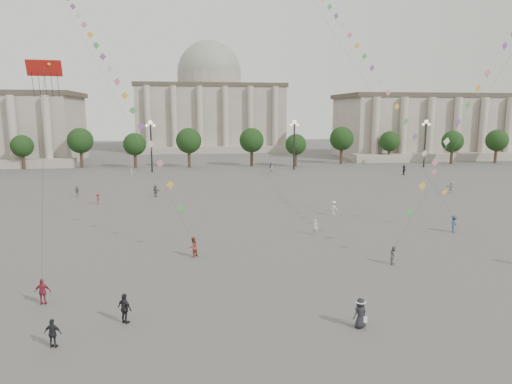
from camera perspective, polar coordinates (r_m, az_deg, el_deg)
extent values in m
plane|color=#52504E|center=(29.41, 7.23, -14.77)|extent=(360.00, 360.00, 0.00)
cube|color=gray|center=(146.21, 26.14, 7.27)|extent=(80.00, 22.00, 16.00)
cube|color=#463E33|center=(146.21, 26.40, 10.63)|extent=(81.60, 22.44, 1.20)
cube|color=gray|center=(136.07, 28.99, 3.95)|extent=(84.00, 4.00, 2.00)
cube|color=gray|center=(155.88, -5.75, 9.06)|extent=(46.00, 30.00, 20.00)
cube|color=#463E33|center=(156.09, -5.82, 12.95)|extent=(46.92, 30.60, 1.20)
cube|color=gray|center=(139.34, -5.35, 5.26)|extent=(48.30, 4.00, 2.00)
cylinder|color=gray|center=(156.20, -5.83, 13.65)|extent=(21.00, 21.00, 5.00)
sphere|color=gray|center=(156.39, -5.85, 14.56)|extent=(21.00, 21.00, 21.00)
cylinder|color=#332219|center=(109.81, -26.77, 3.39)|extent=(0.70, 0.70, 3.52)
sphere|color=black|center=(109.52, -26.92, 5.30)|extent=(5.12, 5.12, 5.12)
cylinder|color=#332219|center=(106.64, -20.63, 3.65)|extent=(0.70, 0.70, 3.52)
sphere|color=black|center=(106.34, -20.75, 5.62)|extent=(5.12, 5.12, 5.12)
cylinder|color=#332219|center=(104.76, -14.19, 3.88)|extent=(0.70, 0.70, 3.52)
sphere|color=black|center=(104.45, -14.28, 5.89)|extent=(5.12, 5.12, 5.12)
cylinder|color=#332219|center=(104.23, -7.60, 4.07)|extent=(0.70, 0.70, 3.52)
sphere|color=black|center=(103.92, -7.65, 6.09)|extent=(5.12, 5.12, 5.12)
cylinder|color=#332219|center=(105.08, -1.03, 4.20)|extent=(0.70, 0.70, 3.52)
sphere|color=black|center=(104.78, -1.04, 6.21)|extent=(5.12, 5.12, 5.12)
cylinder|color=#332219|center=(107.27, 5.36, 4.28)|extent=(0.70, 0.70, 3.52)
sphere|color=black|center=(106.98, 5.39, 6.24)|extent=(5.12, 5.12, 5.12)
cylinder|color=#332219|center=(110.73, 11.42, 4.30)|extent=(0.70, 0.70, 3.52)
sphere|color=black|center=(110.44, 11.48, 6.20)|extent=(5.12, 5.12, 5.12)
cylinder|color=#332219|center=(115.34, 17.05, 4.28)|extent=(0.70, 0.70, 3.52)
sphere|color=black|center=(115.06, 17.14, 6.10)|extent=(5.12, 5.12, 5.12)
cylinder|color=#332219|center=(120.97, 22.21, 4.23)|extent=(0.70, 0.70, 3.52)
sphere|color=black|center=(120.71, 22.32, 5.96)|extent=(5.12, 5.12, 5.12)
cylinder|color=#332219|center=(127.48, 26.87, 4.15)|extent=(0.70, 0.70, 3.52)
sphere|color=black|center=(127.23, 27.00, 5.79)|extent=(5.12, 5.12, 5.12)
cylinder|color=#262628|center=(96.27, -12.96, 5.36)|extent=(0.36, 0.36, 10.00)
sphere|color=#FFE5B2|center=(96.01, -13.08, 8.46)|extent=(0.90, 0.90, 0.90)
sphere|color=#FFE5B2|center=(96.09, -13.49, 8.08)|extent=(0.60, 0.60, 0.60)
sphere|color=#FFE5B2|center=(95.98, -12.65, 8.11)|extent=(0.60, 0.60, 0.60)
cylinder|color=#262628|center=(98.55, 4.79, 5.68)|extent=(0.36, 0.36, 10.00)
sphere|color=#FFE5B2|center=(98.30, 4.83, 8.70)|extent=(0.90, 0.90, 0.90)
sphere|color=#FFE5B2|center=(98.16, 4.42, 8.36)|extent=(0.60, 0.60, 0.60)
sphere|color=#FFE5B2|center=(98.48, 5.23, 8.35)|extent=(0.60, 0.60, 0.60)
cylinder|color=#262628|center=(109.35, 20.36, 5.52)|extent=(0.36, 0.36, 10.00)
sphere|color=#FFE5B2|center=(109.12, 20.52, 8.24)|extent=(0.90, 0.90, 0.90)
sphere|color=#FFE5B2|center=(108.80, 20.18, 7.94)|extent=(0.60, 0.60, 0.60)
sphere|color=#FFE5B2|center=(109.47, 20.83, 7.91)|extent=(0.60, 0.60, 0.60)
imported|color=navy|center=(95.90, 1.88, 3.12)|extent=(1.10, 0.69, 1.75)
imported|color=beige|center=(91.33, 1.98, 2.80)|extent=(1.37, 1.74, 1.85)
imported|color=#BABAB6|center=(76.13, 23.22, 0.55)|extent=(1.74, 1.16, 1.79)
imported|color=black|center=(94.95, 18.00, 2.62)|extent=(1.62, 1.71, 1.93)
imported|color=#B6B5B1|center=(91.93, -15.28, 2.43)|extent=(0.43, 0.62, 1.62)
imported|color=slate|center=(68.58, -12.43, 0.15)|extent=(1.39, 1.61, 1.75)
imported|color=beige|center=(46.62, 7.41, -4.37)|extent=(0.69, 0.61, 1.60)
imported|color=slate|center=(72.35, -21.47, 0.11)|extent=(0.97, 0.59, 1.54)
imported|color=maroon|center=(65.03, -19.12, -0.82)|extent=(0.59, 0.98, 1.48)
imported|color=silver|center=(55.81, 9.69, -1.98)|extent=(1.20, 1.28, 1.74)
imported|color=maroon|center=(33.04, -25.10, -11.22)|extent=(1.01, 0.44, 1.71)
imported|color=black|center=(28.62, -16.08, -13.81)|extent=(1.10, 1.05, 1.83)
imported|color=black|center=(27.26, -24.05, -15.83)|extent=(0.99, 0.58, 1.59)
imported|color=brown|center=(39.69, -7.87, -6.82)|extent=(1.06, 1.07, 1.75)
imported|color=navy|center=(51.41, 23.52, -3.66)|extent=(1.32, 1.27, 1.80)
imported|color=slate|center=(39.15, 16.86, -7.57)|extent=(0.89, 0.94, 1.53)
imported|color=black|center=(27.72, 12.91, -14.54)|extent=(1.01, 0.84, 1.77)
cone|color=white|center=(27.43, 12.97, -13.14)|extent=(0.52, 0.52, 0.14)
cylinder|color=white|center=(27.45, 12.97, -13.26)|extent=(0.60, 0.60, 0.02)
cube|color=white|center=(27.82, 13.50, -15.23)|extent=(0.22, 0.10, 0.35)
cube|color=#AC1812|center=(34.26, -24.97, 13.87)|extent=(2.25, 0.77, 1.02)
cube|color=#177E21|center=(34.34, -25.60, 14.24)|extent=(0.37, 0.23, 0.34)
cube|color=#1F31AB|center=(34.15, -24.44, 14.35)|extent=(0.37, 0.23, 0.34)
sphere|color=yellow|center=(34.31, -25.62, 14.24)|extent=(0.20, 0.20, 0.20)
sphere|color=yellow|center=(34.11, -24.46, 14.35)|extent=(0.20, 0.20, 0.20)
cylinder|color=#3F3F3F|center=(32.80, -25.08, 2.20)|extent=(0.02, 0.02, 13.95)
cylinder|color=#3F3F3F|center=(60.49, -20.26, 16.61)|extent=(0.02, 0.02, 60.38)
cube|color=#4EA957|center=(40.57, -9.32, -2.10)|extent=(0.76, 0.25, 0.76)
cube|color=yellow|center=(41.90, -10.65, 0.90)|extent=(0.76, 0.25, 0.76)
cube|color=pink|center=(43.37, -11.89, 3.52)|extent=(0.76, 0.25, 0.76)
cube|color=silver|center=(44.94, -13.05, 5.85)|extent=(0.76, 0.25, 0.76)
cube|color=#8950A1|center=(46.61, -14.13, 7.94)|extent=(0.76, 0.25, 0.76)
cube|color=#4EA957|center=(48.34, -15.14, 9.82)|extent=(0.76, 0.25, 0.76)
cube|color=yellow|center=(50.14, -16.09, 11.52)|extent=(0.76, 0.25, 0.76)
cube|color=pink|center=(51.99, -16.98, 13.06)|extent=(0.76, 0.25, 0.76)
cube|color=silver|center=(53.89, -17.82, 14.46)|extent=(0.76, 0.25, 0.76)
cube|color=#8950A1|center=(55.82, -18.60, 15.74)|extent=(0.76, 0.25, 0.76)
cube|color=#4EA957|center=(57.78, -19.35, 16.91)|extent=(0.76, 0.25, 0.76)
cube|color=yellow|center=(59.77, -20.05, 17.99)|extent=(0.76, 0.25, 0.76)
cube|color=pink|center=(61.79, -20.71, 18.97)|extent=(0.76, 0.25, 0.76)
cube|color=silver|center=(63.82, -21.33, 19.87)|extent=(0.76, 0.25, 0.76)
cube|color=#8950A1|center=(65.88, -21.93, 20.71)|extent=(0.76, 0.25, 0.76)
cylinder|color=#3F3F3F|center=(67.07, 9.14, 19.83)|extent=(0.02, 0.02, 63.00)
cube|color=yellow|center=(51.72, 22.48, -0.02)|extent=(0.76, 0.25, 0.76)
cube|color=pink|center=(52.38, 21.39, 2.38)|extent=(0.76, 0.25, 0.76)
cube|color=silver|center=(53.15, 20.31, 4.55)|extent=(0.76, 0.25, 0.76)
cube|color=#8950A1|center=(54.02, 19.24, 6.56)|extent=(0.76, 0.25, 0.76)
cube|color=#4EA957|center=(54.98, 18.21, 8.43)|extent=(0.76, 0.25, 0.76)
cube|color=yellow|center=(56.00, 17.19, 10.18)|extent=(0.76, 0.25, 0.76)
cube|color=pink|center=(57.09, 16.21, 11.82)|extent=(0.76, 0.25, 0.76)
cube|color=silver|center=(58.25, 15.24, 13.36)|extent=(0.76, 0.25, 0.76)
cube|color=#8950A1|center=(59.45, 14.31, 14.81)|extent=(0.76, 0.25, 0.76)
cube|color=#4EA957|center=(60.70, 13.40, 16.17)|extent=(0.76, 0.25, 0.76)
cube|color=yellow|center=(61.99, 12.51, 17.45)|extent=(0.76, 0.25, 0.76)
cube|color=pink|center=(63.33, 11.65, 18.66)|extent=(0.76, 0.25, 0.76)
cube|color=silver|center=(64.70, 10.81, 19.80)|extent=(0.76, 0.25, 0.76)
cube|color=#8950A1|center=(66.10, 9.99, 20.87)|extent=(0.76, 0.25, 0.76)
cube|color=#4EA957|center=(67.54, 9.20, 21.88)|extent=(0.76, 0.25, 0.76)
cube|color=#4EA957|center=(40.14, 18.57, -2.45)|extent=(0.76, 0.25, 0.76)
cube|color=yellow|center=(41.64, 20.07, 0.71)|extent=(0.76, 0.25, 0.76)
cube|color=pink|center=(43.30, 21.45, 3.44)|extent=(0.76, 0.25, 0.76)
cube|color=silver|center=(45.08, 22.73, 5.84)|extent=(0.76, 0.25, 0.76)
cube|color=#8950A1|center=(46.96, 23.91, 7.98)|extent=(0.76, 0.25, 0.76)
cube|color=#4EA957|center=(48.91, 25.00, 9.88)|extent=(0.76, 0.25, 0.76)
cube|color=yellow|center=(50.92, 26.02, 11.59)|extent=(0.76, 0.25, 0.76)
cube|color=pink|center=(52.99, 26.96, 13.12)|extent=(0.76, 0.25, 0.76)
cube|color=silver|center=(55.10, 27.85, 14.51)|extent=(0.76, 0.25, 0.76)
cube|color=#8950A1|center=(57.25, 28.67, 15.76)|extent=(0.76, 0.25, 0.76)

